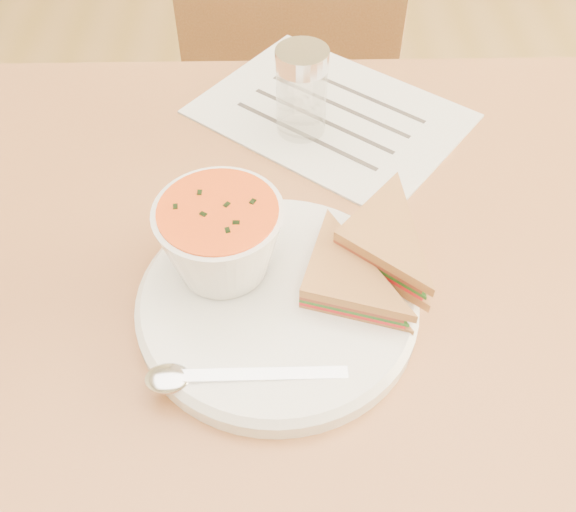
{
  "coord_description": "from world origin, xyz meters",
  "views": [
    {
      "loc": [
        0.02,
        -0.4,
        1.22
      ],
      "look_at": [
        0.02,
        -0.03,
        0.8
      ],
      "focal_mm": 40.0,
      "sensor_mm": 36.0,
      "label": 1
    }
  ],
  "objects_px": {
    "condiment_shaker": "(302,93)",
    "soup_bowl": "(221,242)",
    "dining_table": "(271,436)",
    "chair_far": "(262,174)",
    "plate": "(277,304)"
  },
  "relations": [
    {
      "from": "dining_table",
      "to": "chair_far",
      "type": "relative_size",
      "value": 1.1
    },
    {
      "from": "dining_table",
      "to": "soup_bowl",
      "type": "relative_size",
      "value": 8.96
    },
    {
      "from": "chair_far",
      "to": "condiment_shaker",
      "type": "height_order",
      "value": "chair_far"
    },
    {
      "from": "condiment_shaker",
      "to": "plate",
      "type": "bearing_deg",
      "value": -96.65
    },
    {
      "from": "dining_table",
      "to": "condiment_shaker",
      "type": "height_order",
      "value": "condiment_shaker"
    },
    {
      "from": "soup_bowl",
      "to": "condiment_shaker",
      "type": "relative_size",
      "value": 1.07
    },
    {
      "from": "plate",
      "to": "condiment_shaker",
      "type": "relative_size",
      "value": 2.4
    },
    {
      "from": "dining_table",
      "to": "soup_bowl",
      "type": "bearing_deg",
      "value": -150.17
    },
    {
      "from": "dining_table",
      "to": "condiment_shaker",
      "type": "distance_m",
      "value": 0.47
    },
    {
      "from": "dining_table",
      "to": "chair_far",
      "type": "bearing_deg",
      "value": 91.56
    },
    {
      "from": "plate",
      "to": "soup_bowl",
      "type": "distance_m",
      "value": 0.07
    },
    {
      "from": "chair_far",
      "to": "dining_table",
      "type": "bearing_deg",
      "value": 106.88
    },
    {
      "from": "chair_far",
      "to": "soup_bowl",
      "type": "height_order",
      "value": "chair_far"
    },
    {
      "from": "condiment_shaker",
      "to": "soup_bowl",
      "type": "bearing_deg",
      "value": -109.29
    },
    {
      "from": "plate",
      "to": "soup_bowl",
      "type": "relative_size",
      "value": 2.25
    }
  ]
}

